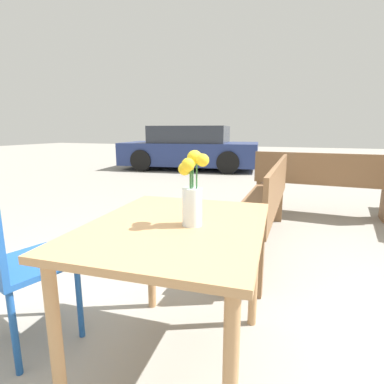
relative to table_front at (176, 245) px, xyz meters
The scene contains 7 objects.
ground_plane 0.63m from the table_front, 90.00° to the right, with size 40.00×40.00×0.00m, color gray.
table_front is the anchor object (origin of this frame).
flower_vase 0.25m from the table_front, ahead, with size 0.14×0.13×0.33m.
cafe_chair 0.85m from the table_front, 167.17° to the right, with size 0.50×0.50×0.89m.
bench_middle 1.72m from the table_front, 82.53° to the left, with size 0.36×2.00×0.85m.
bench_far 3.21m from the table_front, 76.67° to the left, with size 1.72×0.42×0.85m.
parked_car 7.67m from the table_front, 110.31° to the left, with size 4.13×2.33×1.25m.
Camera 1 is at (0.52, -1.18, 1.14)m, focal length 28.00 mm.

